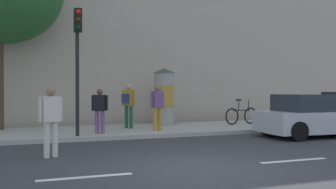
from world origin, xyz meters
The scene contains 12 objects.
ground_plane centered at (0.00, 0.00, 0.00)m, with size 80.00×80.00×0.00m, color #38383A.
sidewalk_curb centered at (0.00, 7.00, 0.07)m, with size 36.00×4.00×0.15m, color #B2ADA3.
lane_markings centered at (0.00, 0.00, 0.00)m, with size 25.80×0.16×0.01m.
building_backdrop centered at (0.00, 12.00, 5.33)m, with size 36.00×5.00×10.66m, color #B7A893.
traffic_light centered at (-1.88, 5.24, 2.92)m, with size 0.24×0.45×4.10m.
poster_column centered at (2.13, 8.10, 1.39)m, with size 0.94×0.94×2.44m.
pedestrian_in_dark_shirt centered at (-2.89, 2.45, 1.03)m, with size 0.57×0.46×1.72m.
pedestrian_tallest centered at (1.10, 6.00, 1.14)m, with size 0.60×0.41×1.68m.
pedestrian_in_light_jacket centered at (-1.06, 5.82, 1.06)m, with size 0.52×0.50×1.54m.
pedestrian_in_red_top centered at (0.30, 7.16, 1.21)m, with size 0.53×0.57×1.75m.
bicycle_leaning centered at (5.39, 7.19, 0.54)m, with size 1.75×0.36×1.09m.
parked_car_blue centered at (6.14, 3.51, 0.72)m, with size 4.16×2.12×1.49m.
Camera 1 is at (-3.45, -7.24, 1.65)m, focal length 40.69 mm.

